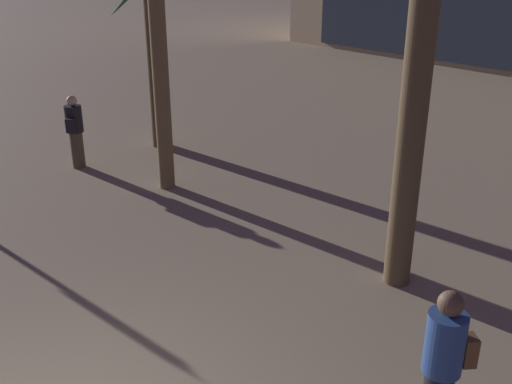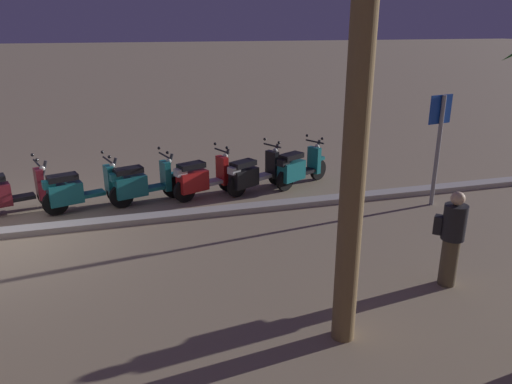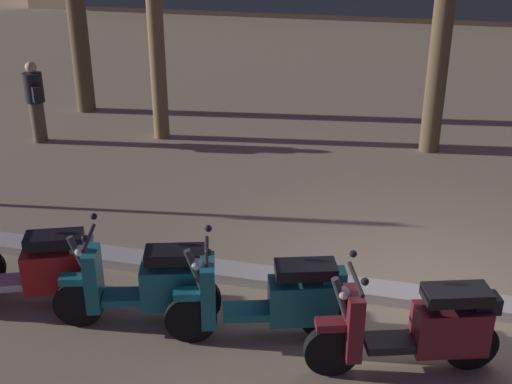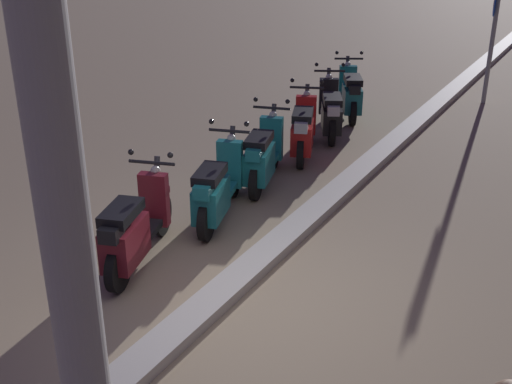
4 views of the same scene
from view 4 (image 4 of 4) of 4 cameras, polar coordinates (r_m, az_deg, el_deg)
name	(u,v)px [view 4 (image 4 of 4)]	position (r m, az deg, el deg)	size (l,w,h in m)	color
ground_plane	(232,303)	(6.76, -2.15, -9.78)	(200.00, 200.00, 0.00)	#9E896B
curb_strip	(220,294)	(6.79, -3.18, -9.02)	(60.00, 0.36, 0.12)	#BCB7AD
scooter_teal_mid_front	(350,94)	(12.60, 8.34, 8.56)	(1.60, 0.96, 1.17)	black
scooter_black_lead_nearest	(330,112)	(11.51, 6.59, 7.08)	(1.68, 0.99, 1.17)	black
scooter_red_tail_end	(303,130)	(10.41, 4.21, 5.45)	(1.63, 0.85, 1.17)	black
scooter_teal_mid_centre	(263,156)	(9.27, 0.64, 3.17)	(1.69, 0.76, 1.17)	black
scooter_teal_far_back	(217,189)	(8.23, -3.43, 0.28)	(1.80, 0.81, 1.17)	black
scooter_maroon_gap_after_mid	(135,229)	(7.29, -10.67, -3.26)	(1.78, 0.81, 1.17)	black
crossing_sign	(493,29)	(14.08, 20.21, 13.34)	(0.59, 0.17, 2.40)	#939399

